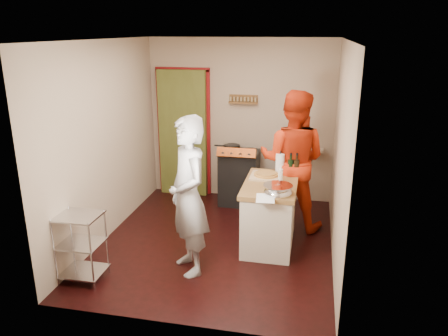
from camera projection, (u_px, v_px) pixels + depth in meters
The scene contains 10 objects.
floor at pixel (217, 241), 5.85m from camera, with size 3.50×3.50×0.00m, color black.
back_wall at pixel (203, 128), 7.29m from camera, with size 3.00×0.44×2.60m.
left_wall at pixel (106, 142), 5.75m from camera, with size 0.04×3.50×2.60m, color tan.
right_wall at pixel (340, 155), 5.16m from camera, with size 0.04×3.50×2.60m, color tan.
ceiling at pixel (216, 39), 5.05m from camera, with size 3.00×3.50×0.02m, color white.
stove at pixel (239, 176), 7.03m from camera, with size 0.60×0.63×1.00m.
wire_shelving at pixel (81, 244), 4.85m from camera, with size 0.48×0.40×0.80m.
island at pixel (270, 211), 5.67m from camera, with size 0.67×1.28×1.16m.
person_stripe at pixel (188, 197), 4.90m from camera, with size 0.67×0.44×1.84m, color silver.
person_red at pixel (292, 160), 6.05m from camera, with size 0.95×0.74×1.95m, color #BA290C.
Camera 1 is at (1.18, -5.14, 2.72)m, focal length 35.00 mm.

